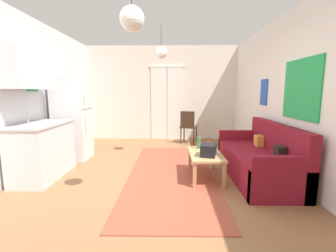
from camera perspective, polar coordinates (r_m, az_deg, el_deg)
name	(u,v)px	position (r m, az deg, el deg)	size (l,w,h in m)	color
ground_plane	(152,190)	(3.61, -3.97, -15.53)	(4.97, 7.72, 0.10)	#8E603D
wall_back	(162,94)	(6.89, -1.53, 8.01)	(4.57, 0.13, 2.72)	silver
wall_right	(310,96)	(3.82, 31.71, 6.41)	(0.12, 7.32, 2.72)	white
area_rug	(171,173)	(4.11, 0.71, -11.58)	(1.41, 3.55, 0.01)	#9E4733
couch	(260,160)	(4.17, 21.91, -7.88)	(0.83, 1.99, 0.90)	maroon
coffee_table	(205,156)	(3.87, 9.23, -7.42)	(0.52, 0.94, 0.42)	tan
bamboo_vase	(199,142)	(4.12, 7.61, -4.05)	(0.07, 0.07, 0.43)	#47704C
handbag	(209,150)	(3.68, 10.00, -5.83)	(0.30, 0.34, 0.30)	black
refrigerator	(73,119)	(5.23, -22.55, 1.54)	(0.67, 0.63, 1.68)	white
kitchen_counter	(40,130)	(4.30, -29.14, -0.88)	(0.59, 1.19, 2.08)	silver
accent_chair	(188,125)	(6.30, 5.05, 0.20)	(0.52, 0.51, 0.89)	#382619
pendant_lamp_near	(132,18)	(2.79, -8.92, 24.80)	(0.27, 0.27, 0.65)	black
pendant_lamp_far	(161,53)	(4.88, -1.71, 17.72)	(0.25, 0.25, 0.65)	black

